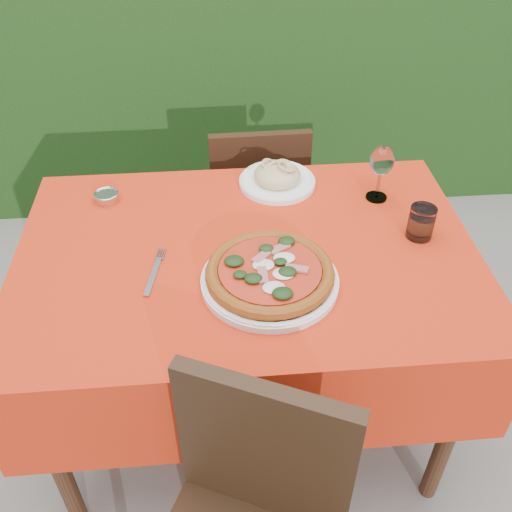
{
  "coord_description": "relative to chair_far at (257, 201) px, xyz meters",
  "views": [
    {
      "loc": [
        -0.08,
        -1.2,
        1.73
      ],
      "look_at": [
        0.02,
        -0.05,
        0.77
      ],
      "focal_mm": 40.0,
      "sensor_mm": 36.0,
      "label": 1
    }
  ],
  "objects": [
    {
      "name": "hedge",
      "position": [
        -0.09,
        0.89,
        0.46
      ],
      "size": [
        3.2,
        0.55,
        1.78
      ],
      "color": "black",
      "rests_on": "ground"
    },
    {
      "name": "dining_table",
      "position": [
        -0.09,
        -0.66,
        0.14
      ],
      "size": [
        1.26,
        0.86,
        0.75
      ],
      "color": "#432715",
      "rests_on": "ground"
    },
    {
      "name": "fork",
      "position": [
        -0.34,
        -0.74,
        0.29
      ],
      "size": [
        0.06,
        0.2,
        0.01
      ],
      "primitive_type": "cube",
      "rotation": [
        0.0,
        0.0,
        -0.18
      ],
      "color": "#AEAEB5",
      "rests_on": "dining_table"
    },
    {
      "name": "pizza_plate",
      "position": [
        -0.04,
        -0.79,
        0.32
      ],
      "size": [
        0.41,
        0.41,
        0.07
      ],
      "rotation": [
        0.0,
        0.0,
        0.37
      ],
      "color": "white",
      "rests_on": "dining_table"
    },
    {
      "name": "ground",
      "position": [
        -0.09,
        -0.66,
        -0.46
      ],
      "size": [
        60.0,
        60.0,
        0.0
      ],
      "primitive_type": "plane",
      "color": "slate",
      "rests_on": "ground"
    },
    {
      "name": "wine_glass",
      "position": [
        0.33,
        -0.44,
        0.41
      ],
      "size": [
        0.07,
        0.07,
        0.18
      ],
      "color": "silver",
      "rests_on": "dining_table"
    },
    {
      "name": "chair_far",
      "position": [
        0.0,
        0.0,
        0.0
      ],
      "size": [
        0.37,
        0.37,
        0.8
      ],
      "rotation": [
        0.0,
        0.0,
        3.16
      ],
      "color": "black",
      "rests_on": "ground"
    },
    {
      "name": "steel_ramekin",
      "position": [
        -0.49,
        -0.38,
        0.3
      ],
      "size": [
        0.07,
        0.07,
        0.03
      ],
      "primitive_type": "cylinder",
      "color": "silver",
      "rests_on": "dining_table"
    },
    {
      "name": "water_glass",
      "position": [
        0.4,
        -0.63,
        0.33
      ],
      "size": [
        0.07,
        0.07,
        0.1
      ],
      "color": "silver",
      "rests_on": "dining_table"
    },
    {
      "name": "pasta_plate",
      "position": [
        0.03,
        -0.33,
        0.31
      ],
      "size": [
        0.24,
        0.24,
        0.07
      ],
      "rotation": [
        0.0,
        0.0,
        -0.06
      ],
      "color": "white",
      "rests_on": "dining_table"
    }
  ]
}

